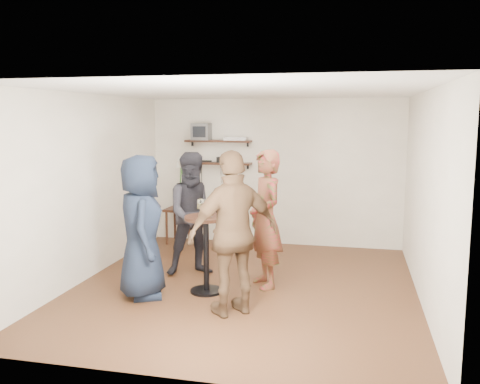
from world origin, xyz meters
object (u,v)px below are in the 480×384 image
person_brown (234,233)px  person_dark (195,214)px  person_plaid (265,219)px  person_navy (141,227)px  crt_monitor (202,132)px  dvd_deck (236,139)px  radio (223,160)px  side_table (182,214)px  drinks_table (206,244)px

person_brown → person_dark: bearing=-96.1°
person_plaid → person_navy: 1.63m
crt_monitor → person_navy: 3.19m
dvd_deck → person_dark: bearing=-94.4°
person_navy → dvd_deck: bearing=-33.8°
person_navy → radio: bearing=-29.2°
side_table → radio: bearing=13.3°
person_navy → person_brown: bearing=-127.1°
radio → drinks_table: bearing=-80.0°
radio → person_plaid: bearing=-62.4°
radio → person_navy: bearing=-95.3°
crt_monitor → drinks_table: (0.86, -2.66, -1.37)m
person_navy → drinks_table: bearing=-90.0°
dvd_deck → person_navy: 3.20m
dvd_deck → person_navy: size_ratio=0.22×
person_dark → person_brown: 1.63m
person_plaid → person_dark: (-1.08, 0.31, -0.03)m
crt_monitor → side_table: bearing=-153.0°
side_table → person_dark: (0.83, -1.76, 0.36)m
side_table → person_plaid: (1.91, -2.07, 0.39)m
crt_monitor → person_dark: (0.49, -1.94, -1.13)m
person_dark → person_brown: (0.90, -1.35, 0.06)m
person_brown → crt_monitor: bearing=-106.9°
crt_monitor → side_table: crt_monitor is taller
person_dark → radio: bearing=65.1°
side_table → drinks_table: 2.77m
side_table → drinks_table: drinks_table is taller
side_table → person_plaid: person_plaid is taller
person_dark → dvd_deck: bearing=58.0°
person_dark → person_navy: person_navy is taller
person_navy → side_table: bearing=-14.6°
dvd_deck → person_navy: (-0.52, -2.99, -0.99)m
side_table → person_brown: person_brown is taller
radio → person_navy: 3.07m
radio → person_plaid: 2.60m
drinks_table → person_brown: bearing=-50.3°
dvd_deck → person_plaid: dvd_deck is taller
person_plaid → person_navy: size_ratio=1.02×
person_navy → person_brown: (1.27, -0.30, 0.05)m
person_plaid → person_brown: (-0.18, -1.04, 0.03)m
drinks_table → person_dark: size_ratio=0.57×
crt_monitor → person_plaid: 2.95m
crt_monitor → person_brown: (1.39, -3.29, -1.06)m
side_table → person_plaid: 2.85m
crt_monitor → person_navy: (0.12, -2.99, -1.11)m
side_table → person_navy: (0.46, -2.82, 0.38)m
drinks_table → person_brown: (0.52, -0.63, 0.31)m
drinks_table → person_plaid: (0.71, 0.41, 0.28)m
crt_monitor → drinks_table: size_ratio=0.32×
dvd_deck → person_dark: size_ratio=0.22×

